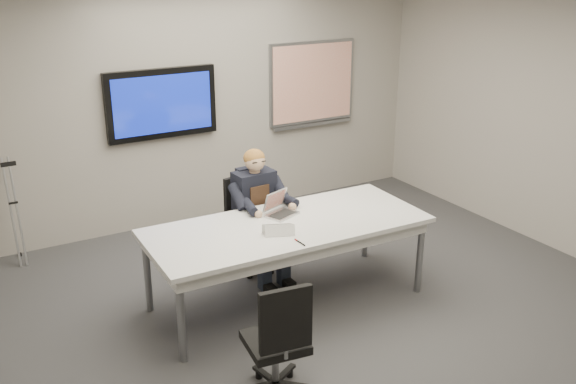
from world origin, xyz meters
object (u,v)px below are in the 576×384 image
office_chair_near (277,359)px  conference_table (287,233)px  office_chair_far (251,241)px  seated_person (263,229)px  laptop (279,208)px

office_chair_near → conference_table: bearing=-115.4°
office_chair_far → seated_person: seated_person is taller
office_chair_far → seated_person: bearing=-100.3°
conference_table → office_chair_near: office_chair_near is taller
seated_person → laptop: (0.03, -0.30, 0.32)m
office_chair_far → laptop: (0.03, -0.54, 0.54)m
office_chair_far → office_chair_near: size_ratio=1.02×
office_chair_far → office_chair_near: 2.11m
office_chair_far → office_chair_near: (-0.78, -1.96, -0.01)m
seated_person → laptop: 0.43m
office_chair_far → seated_person: 0.33m
office_chair_far → laptop: laptop is taller
conference_table → laptop: (0.06, 0.25, 0.14)m
office_chair_near → seated_person: size_ratio=0.73×
conference_table → office_chair_far: 0.88m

